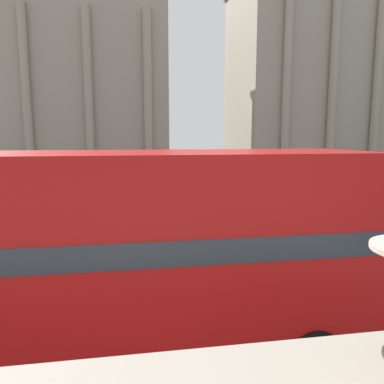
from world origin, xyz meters
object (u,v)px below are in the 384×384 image
(double_decker_bus, at_px, (77,252))
(plaza_building_right, at_px, (361,81))
(traffic_light_near, at_px, (17,210))
(traffic_light_far, at_px, (216,167))
(car_navy, at_px, (146,185))
(pedestrian_yellow, at_px, (80,181))
(plaza_building_left, at_px, (67,84))
(traffic_light_mid, at_px, (48,177))

(double_decker_bus, relative_size, plaza_building_right, 0.33)
(traffic_light_near, relative_size, traffic_light_far, 0.99)
(plaza_building_right, xyz_separation_m, traffic_light_near, (-34.18, -34.26, -9.50))
(car_navy, distance_m, pedestrian_yellow, 5.19)
(plaza_building_left, distance_m, plaza_building_right, 38.09)
(traffic_light_mid, bearing_deg, double_decker_bus, -76.51)
(traffic_light_near, xyz_separation_m, pedestrian_yellow, (-0.34, 17.83, -1.17))
(plaza_building_right, xyz_separation_m, traffic_light_mid, (-34.81, -26.40, -9.25))
(plaza_building_left, xyz_separation_m, traffic_light_mid, (3.16, -29.35, -8.48))
(traffic_light_mid, bearing_deg, car_navy, 60.39)
(plaza_building_right, bearing_deg, traffic_light_far, -141.58)
(plaza_building_left, height_order, traffic_light_far, plaza_building_left)
(traffic_light_far, bearing_deg, traffic_light_mid, -145.78)
(plaza_building_right, relative_size, traffic_light_far, 10.04)
(plaza_building_right, bearing_deg, traffic_light_near, -134.93)
(car_navy, bearing_deg, plaza_building_left, -133.30)
(traffic_light_near, bearing_deg, plaza_building_right, 45.07)
(traffic_light_far, bearing_deg, traffic_light_near, -123.61)
(plaza_building_left, distance_m, pedestrian_yellow, 22.04)
(traffic_light_far, bearing_deg, plaza_building_left, 122.05)
(traffic_light_near, relative_size, traffic_light_mid, 0.89)
(traffic_light_near, bearing_deg, car_navy, 74.55)
(traffic_light_far, bearing_deg, double_decker_bus, -110.17)
(pedestrian_yellow, bearing_deg, plaza_building_left, 128.46)
(plaza_building_right, xyz_separation_m, traffic_light_far, (-24.13, -19.14, -9.48))
(traffic_light_far, height_order, pedestrian_yellow, traffic_light_far)
(plaza_building_left, xyz_separation_m, pedestrian_yellow, (3.44, -19.38, -9.90))
(car_navy, bearing_deg, traffic_light_mid, -6.41)
(plaza_building_left, height_order, plaza_building_right, plaza_building_right)
(traffic_light_mid, relative_size, traffic_light_far, 1.11)
(double_decker_bus, xyz_separation_m, traffic_light_near, (-2.54, 5.33, -0.16))
(traffic_light_mid, bearing_deg, pedestrian_yellow, 88.39)
(plaza_building_left, height_order, pedestrian_yellow, plaza_building_left)
(plaza_building_right, xyz_separation_m, car_navy, (-29.37, -16.83, -11.03))
(pedestrian_yellow, bearing_deg, double_decker_bus, -54.50)
(double_decker_bus, bearing_deg, plaza_building_right, 48.80)
(traffic_light_near, relative_size, car_navy, 0.81)
(double_decker_bus, distance_m, plaza_building_left, 43.85)
(plaza_building_left, bearing_deg, car_navy, -66.51)
(double_decker_bus, height_order, car_navy, double_decker_bus)
(traffic_light_far, relative_size, pedestrian_yellow, 1.87)
(plaza_building_left, relative_size, traffic_light_far, 7.15)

